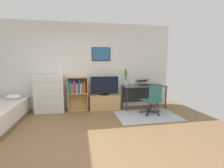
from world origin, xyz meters
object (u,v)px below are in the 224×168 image
(computer_mouse, at_px, (154,85))
(bamboo_vase, at_px, (126,77))
(television, at_px, (105,86))
(dresser, at_px, (50,94))
(bookshelf, at_px, (77,90))
(office_chair, at_px, (153,99))
(desk, at_px, (143,89))
(tv_stand, at_px, (105,102))
(laptop, at_px, (144,83))
(wine_glass, at_px, (133,82))

(computer_mouse, height_order, bamboo_vase, bamboo_vase)
(television, relative_size, bamboo_vase, 1.69)
(dresser, relative_size, bamboo_vase, 2.16)
(dresser, bearing_deg, bookshelf, 4.17)
(office_chair, xyz_separation_m, bamboo_vase, (-0.54, 0.93, 0.53))
(dresser, height_order, desk, dresser)
(tv_stand, bearing_deg, television, -90.00)
(television, bearing_deg, laptop, 2.59)
(television, relative_size, office_chair, 1.02)
(bookshelf, height_order, wine_glass, bookshelf)
(office_chair, height_order, bamboo_vase, bamboo_vase)
(computer_mouse, bearing_deg, wine_glass, -177.40)
(laptop, height_order, computer_mouse, laptop)
(office_chair, height_order, laptop, laptop)
(dresser, distance_m, laptop, 2.97)
(laptop, xyz_separation_m, computer_mouse, (0.30, -0.15, -0.05))
(tv_stand, bearing_deg, dresser, -179.48)
(dresser, xyz_separation_m, television, (1.65, -0.01, 0.19))
(tv_stand, relative_size, bamboo_vase, 1.80)
(dresser, xyz_separation_m, computer_mouse, (3.26, -0.10, 0.20))
(dresser, xyz_separation_m, wine_glass, (2.53, -0.13, 0.31))
(television, relative_size, desk, 0.65)
(television, bearing_deg, wine_glass, -8.09)
(tv_stand, bearing_deg, wine_glass, -9.51)
(tv_stand, bearing_deg, office_chair, -33.23)
(dresser, bearing_deg, bamboo_vase, 2.86)
(desk, bearing_deg, office_chair, -91.05)
(laptop, bearing_deg, television, 176.76)
(computer_mouse, relative_size, wine_glass, 0.58)
(bookshelf, bearing_deg, bamboo_vase, 2.19)
(dresser, xyz_separation_m, tv_stand, (1.65, 0.02, -0.33))
(bookshelf, relative_size, computer_mouse, 9.92)
(tv_stand, distance_m, office_chair, 1.52)
(wine_glass, bearing_deg, bamboo_vase, 122.59)
(television, distance_m, computer_mouse, 1.62)
(desk, relative_size, office_chair, 1.57)
(bamboo_vase, bearing_deg, computer_mouse, -13.68)
(laptop, distance_m, wine_glass, 0.47)
(desk, bearing_deg, television, -179.76)
(computer_mouse, bearing_deg, desk, 164.18)
(bamboo_vase, bearing_deg, tv_stand, -171.86)
(tv_stand, distance_m, desk, 1.33)
(bookshelf, bearing_deg, computer_mouse, -3.68)
(office_chair, bearing_deg, bookshelf, 146.67)
(dresser, distance_m, office_chair, 3.02)
(bookshelf, relative_size, bamboo_vase, 1.99)
(dresser, relative_size, bookshelf, 1.09)
(tv_stand, height_order, wine_glass, wine_glass)
(bookshelf, relative_size, office_chair, 1.20)
(bookshelf, xyz_separation_m, bamboo_vase, (1.56, 0.06, 0.37))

